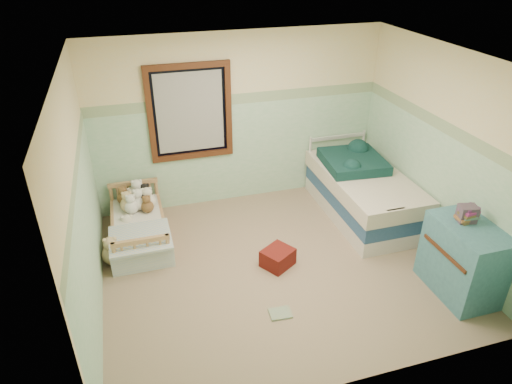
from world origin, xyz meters
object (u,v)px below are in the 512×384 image
object	(u,v)px
twin_bed_frame	(361,208)
red_pillow	(278,258)
dresser	(463,259)
plush_floor_tan	(112,254)
plush_floor_cream	(129,230)
floor_book	(280,313)
toddler_bed_frame	(140,234)

from	to	relation	value
twin_bed_frame	red_pillow	bearing A→B (deg)	-153.57
red_pillow	dresser	bearing A→B (deg)	-29.15
plush_floor_tan	dresser	world-z (taller)	dresser
plush_floor_cream	dresser	size ratio (longest dim) A/B	0.28
floor_book	twin_bed_frame	bearing A→B (deg)	45.14
toddler_bed_frame	plush_floor_tan	size ratio (longest dim) A/B	5.38
plush_floor_tan	toddler_bed_frame	bearing A→B (deg)	49.48
twin_bed_frame	dresser	size ratio (longest dim) A/B	2.21
plush_floor_cream	twin_bed_frame	size ratio (longest dim) A/B	0.13
plush_floor_tan	red_pillow	xyz separation A→B (m)	(1.95, -0.62, -0.02)
plush_floor_cream	twin_bed_frame	world-z (taller)	plush_floor_cream
red_pillow	floor_book	xyz separation A→B (m)	(-0.24, -0.81, -0.10)
floor_book	dresser	bearing A→B (deg)	-1.88
red_pillow	plush_floor_cream	bearing A→B (deg)	147.21
plush_floor_cream	red_pillow	distance (m)	2.05
plush_floor_tan	red_pillow	size ratio (longest dim) A/B	0.72
red_pillow	plush_floor_tan	bearing A→B (deg)	162.25
toddler_bed_frame	plush_floor_cream	world-z (taller)	plush_floor_cream
plush_floor_cream	toddler_bed_frame	bearing A→B (deg)	-26.36
plush_floor_cream	floor_book	xyz separation A→B (m)	(1.48, -1.92, -0.11)
toddler_bed_frame	plush_floor_cream	size ratio (longest dim) A/B	5.59
plush_floor_cream	red_pillow	world-z (taller)	plush_floor_cream
twin_bed_frame	red_pillow	world-z (taller)	red_pillow
dresser	red_pillow	distance (m)	2.11
twin_bed_frame	red_pillow	distance (m)	1.73
toddler_bed_frame	floor_book	xyz separation A→B (m)	(1.35, -1.85, -0.08)
toddler_bed_frame	red_pillow	xyz separation A→B (m)	(1.59, -1.04, 0.02)
twin_bed_frame	floor_book	size ratio (longest dim) A/B	8.17
dresser	toddler_bed_frame	bearing A→B (deg)	148.86
plush_floor_cream	twin_bed_frame	bearing A→B (deg)	-5.96
plush_floor_cream	red_pillow	xyz separation A→B (m)	(1.73, -1.11, -0.01)
red_pillow	floor_book	distance (m)	0.85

